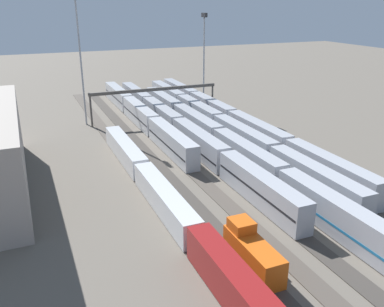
# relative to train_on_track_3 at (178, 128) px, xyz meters

# --- Properties ---
(ground_plane) EXTENTS (400.00, 400.00, 0.00)m
(ground_plane) POSITION_rel_train_on_track_3_xyz_m (-11.47, 0.00, -2.59)
(ground_plane) COLOR #60594F
(track_bed_0) EXTENTS (140.00, 2.80, 0.12)m
(track_bed_0) POSITION_rel_train_on_track_3_xyz_m (-11.47, -15.00, -2.53)
(track_bed_0) COLOR #4C443D
(track_bed_0) RESTS_ON ground_plane
(track_bed_1) EXTENTS (140.00, 2.80, 0.12)m
(track_bed_1) POSITION_rel_train_on_track_3_xyz_m (-11.47, -10.00, -2.53)
(track_bed_1) COLOR #3D3833
(track_bed_1) RESTS_ON ground_plane
(track_bed_2) EXTENTS (140.00, 2.80, 0.12)m
(track_bed_2) POSITION_rel_train_on_track_3_xyz_m (-11.47, -5.00, -2.53)
(track_bed_2) COLOR #3D3833
(track_bed_2) RESTS_ON ground_plane
(track_bed_3) EXTENTS (140.00, 2.80, 0.12)m
(track_bed_3) POSITION_rel_train_on_track_3_xyz_m (-11.47, 0.00, -2.53)
(track_bed_3) COLOR #3D3833
(track_bed_3) RESTS_ON ground_plane
(track_bed_4) EXTENTS (140.00, 2.80, 0.12)m
(track_bed_4) POSITION_rel_train_on_track_3_xyz_m (-11.47, 5.00, -2.53)
(track_bed_4) COLOR #4C443D
(track_bed_4) RESTS_ON ground_plane
(track_bed_5) EXTENTS (140.00, 2.80, 0.12)m
(track_bed_5) POSITION_rel_train_on_track_3_xyz_m (-11.47, 10.00, -2.53)
(track_bed_5) COLOR #3D3833
(track_bed_5) RESTS_ON ground_plane
(track_bed_6) EXTENTS (140.00, 2.80, 0.12)m
(track_bed_6) POSITION_rel_train_on_track_3_xyz_m (-11.47, 15.00, -2.53)
(track_bed_6) COLOR #4C443D
(track_bed_6) RESTS_ON ground_plane
(train_on_track_3) EXTENTS (95.60, 3.06, 5.00)m
(train_on_track_3) POSITION_rel_train_on_track_3_xyz_m (0.00, 0.00, 0.00)
(train_on_track_3) COLOR #A8AAB2
(train_on_track_3) RESTS_ON ground_plane
(train_on_track_0) EXTENTS (95.60, 3.06, 5.00)m
(train_on_track_0) POSITION_rel_train_on_track_3_xyz_m (1.34, -15.00, 0.02)
(train_on_track_0) COLOR #A8AAB2
(train_on_track_0) RESTS_ON ground_plane
(train_on_track_1) EXTENTS (95.60, 3.06, 5.00)m
(train_on_track_1) POSITION_rel_train_on_track_3_xyz_m (-0.95, -10.00, -0.00)
(train_on_track_1) COLOR #A8AAB2
(train_on_track_1) RESTS_ON ground_plane
(train_on_track_6) EXTENTS (66.40, 3.00, 4.40)m
(train_on_track_6) POSITION_rel_train_on_track_3_xyz_m (-31.49, 15.00, -0.48)
(train_on_track_6) COLOR maroon
(train_on_track_6) RESTS_ON ground_plane
(train_on_track_4) EXTENTS (71.40, 3.06, 5.00)m
(train_on_track_4) POSITION_rel_train_on_track_3_xyz_m (14.96, 5.00, 0.02)
(train_on_track_4) COLOR #B7BABF
(train_on_track_4) RESTS_ON ground_plane
(train_on_track_5) EXTENTS (10.00, 3.00, 5.00)m
(train_on_track_5) POSITION_rel_train_on_track_3_xyz_m (-50.55, 10.00, -0.43)
(train_on_track_5) COLOR #D85914
(train_on_track_5) RESTS_ON ground_plane
(train_on_track_2) EXTENTS (95.60, 3.06, 5.00)m
(train_on_track_2) POSITION_rel_train_on_track_3_xyz_m (-11.19, -5.00, 0.01)
(train_on_track_2) COLOR #A8AAB2
(train_on_track_2) RESTS_ON ground_plane
(light_mast_0) EXTENTS (2.80, 0.70, 27.36)m
(light_mast_0) POSITION_rel_train_on_track_3_xyz_m (25.56, -18.07, 14.83)
(light_mast_0) COLOR #9EA0A5
(light_mast_0) RESTS_ON ground_plane
(light_mast_1) EXTENTS (2.80, 0.70, 32.82)m
(light_mast_1) POSITION_rel_train_on_track_3_xyz_m (20.26, 18.09, 17.77)
(light_mast_1) COLOR #9EA0A5
(light_mast_1) RESTS_ON ground_plane
(signal_gantry) EXTENTS (0.70, 35.00, 8.80)m
(signal_gantry) POSITION_rel_train_on_track_3_xyz_m (17.36, 0.00, 5.06)
(signal_gantry) COLOR #4C4742
(signal_gantry) RESTS_ON ground_plane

